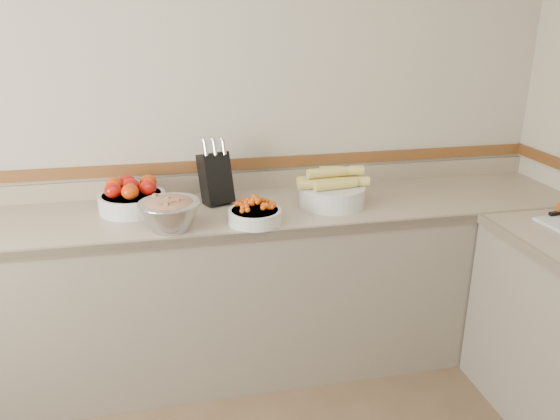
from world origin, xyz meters
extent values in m
plane|color=#ADA48F|center=(0.00, 2.00, 1.30)|extent=(4.00, 0.00, 4.00)
cube|color=gray|center=(0.00, 1.68, 0.88)|extent=(4.00, 0.65, 0.04)
cube|color=slate|center=(0.00, 1.68, 0.43)|extent=(4.00, 0.63, 0.86)
cube|color=#70614B|center=(0.00, 1.36, 0.88)|extent=(4.00, 0.02, 0.04)
cube|color=gray|center=(0.00, 1.99, 0.95)|extent=(4.00, 0.02, 0.10)
cube|color=brown|center=(0.00, 1.99, 1.05)|extent=(4.00, 0.02, 0.06)
cube|color=black|center=(0.10, 1.80, 1.03)|extent=(0.19, 0.21, 0.28)
cylinder|color=silver|center=(0.06, 1.77, 1.20)|extent=(0.03, 0.04, 0.07)
cylinder|color=silver|center=(0.10, 1.77, 1.20)|extent=(0.03, 0.04, 0.07)
cylinder|color=silver|center=(0.15, 1.77, 1.20)|extent=(0.03, 0.04, 0.07)
cylinder|color=silver|center=(0.06, 1.80, 1.20)|extent=(0.03, 0.04, 0.07)
cylinder|color=silver|center=(0.10, 1.80, 1.20)|extent=(0.03, 0.04, 0.07)
cylinder|color=silver|center=(0.15, 1.80, 1.20)|extent=(0.03, 0.04, 0.07)
cylinder|color=silver|center=(0.06, 1.83, 1.20)|extent=(0.03, 0.04, 0.07)
cylinder|color=silver|center=(0.10, 1.83, 1.20)|extent=(0.03, 0.04, 0.07)
cylinder|color=silver|center=(0.15, 1.83, 1.20)|extent=(0.03, 0.04, 0.07)
cylinder|color=silver|center=(-0.32, 1.77, 0.94)|extent=(0.33, 0.33, 0.09)
torus|color=silver|center=(-0.32, 1.77, 0.98)|extent=(0.33, 0.33, 0.01)
cylinder|color=white|center=(-0.32, 1.77, 0.98)|extent=(0.29, 0.29, 0.01)
ellipsoid|color=#A20E06|center=(-0.40, 1.72, 1.03)|extent=(0.09, 0.09, 0.07)
ellipsoid|color=#B12E06|center=(-0.32, 1.68, 1.03)|extent=(0.09, 0.09, 0.07)
ellipsoid|color=#A20E06|center=(-0.24, 1.73, 1.03)|extent=(0.09, 0.09, 0.07)
ellipsoid|color=#B12E06|center=(-0.40, 1.82, 1.03)|extent=(0.09, 0.09, 0.07)
ellipsoid|color=#A20E06|center=(-0.32, 1.78, 1.03)|extent=(0.09, 0.09, 0.07)
ellipsoid|color=#B12E06|center=(-0.24, 1.83, 1.03)|extent=(0.09, 0.09, 0.07)
ellipsoid|color=#A20E06|center=(-0.34, 1.85, 1.03)|extent=(0.09, 0.09, 0.07)
cylinder|color=silver|center=(0.25, 1.47, 0.93)|extent=(0.25, 0.25, 0.07)
torus|color=silver|center=(0.25, 1.47, 0.96)|extent=(0.26, 0.26, 0.01)
cylinder|color=white|center=(0.25, 1.47, 0.96)|extent=(0.22, 0.22, 0.01)
sphere|color=#B83B06|center=(0.34, 1.46, 0.99)|extent=(0.03, 0.03, 0.03)
sphere|color=#B83B06|center=(0.25, 1.47, 1.02)|extent=(0.03, 0.03, 0.03)
sphere|color=#B83B06|center=(0.24, 1.51, 1.00)|extent=(0.03, 0.03, 0.03)
sphere|color=#B83B06|center=(0.25, 1.47, 1.03)|extent=(0.03, 0.03, 0.03)
sphere|color=#B83B06|center=(0.21, 1.55, 0.98)|extent=(0.03, 0.03, 0.03)
sphere|color=#B83B06|center=(0.17, 1.47, 0.99)|extent=(0.03, 0.03, 0.03)
sphere|color=#B83B06|center=(0.28, 1.44, 1.00)|extent=(0.03, 0.03, 0.03)
sphere|color=#B83B06|center=(0.28, 1.55, 0.99)|extent=(0.03, 0.03, 0.03)
sphere|color=#B83B06|center=(0.20, 1.45, 0.99)|extent=(0.03, 0.03, 0.03)
sphere|color=#B83B06|center=(0.30, 1.51, 1.00)|extent=(0.03, 0.03, 0.03)
sphere|color=#B83B06|center=(0.27, 1.46, 1.01)|extent=(0.03, 0.03, 0.03)
sphere|color=#B83B06|center=(0.26, 1.49, 1.01)|extent=(0.03, 0.03, 0.03)
sphere|color=#B83B06|center=(0.18, 1.51, 0.99)|extent=(0.03, 0.03, 0.03)
sphere|color=#B83B06|center=(0.30, 1.40, 0.99)|extent=(0.03, 0.03, 0.03)
sphere|color=#B83B06|center=(0.23, 1.53, 1.00)|extent=(0.03, 0.03, 0.03)
sphere|color=#B83B06|center=(0.23, 1.41, 1.00)|extent=(0.03, 0.03, 0.03)
sphere|color=#B83B06|center=(0.19, 1.41, 0.99)|extent=(0.03, 0.03, 0.03)
sphere|color=#B83B06|center=(0.26, 1.48, 1.01)|extent=(0.03, 0.03, 0.03)
sphere|color=#B83B06|center=(0.26, 1.43, 1.00)|extent=(0.03, 0.03, 0.03)
sphere|color=#B83B06|center=(0.27, 1.47, 1.02)|extent=(0.03, 0.03, 0.03)
sphere|color=#B83B06|center=(0.19, 1.43, 0.99)|extent=(0.03, 0.03, 0.03)
sphere|color=#B83B06|center=(0.25, 1.48, 1.02)|extent=(0.03, 0.03, 0.03)
sphere|color=#B83B06|center=(0.29, 1.53, 1.00)|extent=(0.03, 0.03, 0.03)
sphere|color=#B83B06|center=(0.29, 1.52, 1.00)|extent=(0.03, 0.03, 0.03)
sphere|color=#B83B06|center=(0.26, 1.44, 1.01)|extent=(0.03, 0.03, 0.03)
sphere|color=#B83B06|center=(0.29, 1.48, 1.01)|extent=(0.03, 0.03, 0.03)
sphere|color=#B83B06|center=(0.33, 1.46, 0.99)|extent=(0.03, 0.03, 0.03)
sphere|color=#B83B06|center=(0.25, 1.47, 1.01)|extent=(0.03, 0.03, 0.03)
sphere|color=#B83B06|center=(0.25, 1.48, 1.01)|extent=(0.03, 0.03, 0.03)
sphere|color=#B83B06|center=(0.21, 1.46, 1.00)|extent=(0.03, 0.03, 0.03)
sphere|color=#B83B06|center=(0.23, 1.50, 1.01)|extent=(0.03, 0.03, 0.03)
sphere|color=#B83B06|center=(0.25, 1.47, 1.02)|extent=(0.03, 0.03, 0.03)
sphere|color=#B83B06|center=(0.21, 1.55, 0.98)|extent=(0.03, 0.03, 0.03)
sphere|color=#B83B06|center=(0.33, 1.51, 0.99)|extent=(0.03, 0.03, 0.03)
sphere|color=#B83B06|center=(0.27, 1.46, 1.01)|extent=(0.03, 0.03, 0.03)
sphere|color=#B83B06|center=(0.21, 1.51, 1.00)|extent=(0.03, 0.03, 0.03)
cylinder|color=silver|center=(0.69, 1.64, 0.95)|extent=(0.34, 0.34, 0.10)
torus|color=silver|center=(0.69, 1.64, 1.00)|extent=(0.34, 0.34, 0.01)
cylinder|color=tan|center=(0.61, 1.62, 1.03)|extent=(0.23, 0.05, 0.05)
cylinder|color=tan|center=(0.69, 1.59, 1.03)|extent=(0.23, 0.08, 0.05)
cylinder|color=tan|center=(0.76, 1.62, 1.03)|extent=(0.23, 0.08, 0.05)
cylinder|color=tan|center=(0.62, 1.68, 1.03)|extent=(0.23, 0.07, 0.05)
cylinder|color=tan|center=(0.73, 1.70, 1.03)|extent=(0.23, 0.10, 0.05)
cylinder|color=tan|center=(0.66, 1.64, 1.08)|extent=(0.23, 0.07, 0.05)
cylinder|color=tan|center=(0.74, 1.65, 1.08)|extent=(0.23, 0.08, 0.05)
cylinder|color=#B2B2BA|center=(-0.14, 1.47, 0.97)|extent=(0.29, 0.29, 0.13)
torus|color=#B2B2BA|center=(-0.14, 1.47, 1.03)|extent=(0.29, 0.29, 0.01)
ellipsoid|color=maroon|center=(-0.14, 1.47, 1.02)|extent=(0.23, 0.23, 0.08)
cube|color=maroon|center=(-0.08, 1.45, 1.04)|extent=(0.02, 0.02, 0.02)
cube|color=#779C4B|center=(-0.13, 1.46, 1.05)|extent=(0.02, 0.02, 0.02)
cube|color=maroon|center=(-0.14, 1.48, 1.04)|extent=(0.02, 0.02, 0.02)
cube|color=#779C4B|center=(-0.13, 1.47, 1.04)|extent=(0.02, 0.02, 0.02)
cube|color=maroon|center=(-0.13, 1.49, 1.04)|extent=(0.03, 0.03, 0.02)
cube|color=#779C4B|center=(-0.13, 1.48, 1.04)|extent=(0.02, 0.02, 0.02)
cube|color=maroon|center=(-0.10, 1.43, 1.05)|extent=(0.02, 0.02, 0.02)
cube|color=#779C4B|center=(-0.12, 1.42, 1.04)|extent=(0.02, 0.02, 0.02)
cube|color=maroon|center=(-0.15, 1.40, 1.05)|extent=(0.02, 0.02, 0.02)
cube|color=#779C4B|center=(-0.14, 1.48, 1.04)|extent=(0.03, 0.03, 0.02)
cube|color=maroon|center=(-0.20, 1.54, 1.04)|extent=(0.03, 0.03, 0.02)
cube|color=#779C4B|center=(-0.16, 1.47, 1.04)|extent=(0.02, 0.02, 0.02)
cube|color=maroon|center=(-0.14, 1.47, 1.05)|extent=(0.03, 0.03, 0.02)
cube|color=#779C4B|center=(-0.17, 1.41, 1.04)|extent=(0.02, 0.02, 0.02)
cube|color=black|center=(1.70, 1.23, 0.92)|extent=(0.10, 0.03, 0.02)
camera|label=1|loc=(-0.13, -0.91, 1.84)|focal=35.00mm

